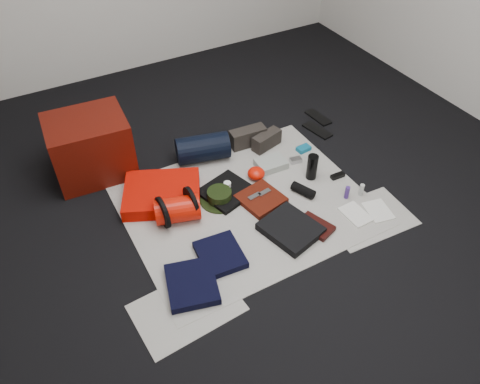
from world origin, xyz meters
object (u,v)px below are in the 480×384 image
red_cabinet (91,147)px  paperback_book (315,226)px  compact_camera (296,160)px  sleeping_pad (162,194)px  navy_duffel (203,148)px  stuff_sack (177,210)px  water_bottle (312,167)px

red_cabinet → paperback_book: (1.08, -1.27, -0.20)m
paperback_book → compact_camera: bearing=46.9°
sleeping_pad → navy_duffel: (0.44, 0.26, 0.06)m
red_cabinet → compact_camera: size_ratio=6.16×
red_cabinet → sleeping_pad: bearing=-54.8°
stuff_sack → water_bottle: size_ratio=1.49×
sleeping_pad → water_bottle: size_ratio=2.65×
navy_duffel → paperback_book: 1.06m
navy_duffel → stuff_sack: bearing=-116.8°
navy_duffel → compact_camera: size_ratio=4.46×
navy_duffel → paperback_book: size_ratio=1.74×
red_cabinet → water_bottle: 1.59m
paperback_book → stuff_sack: bearing=125.9°
navy_duffel → red_cabinet: bearing=174.6°
red_cabinet → paperback_book: size_ratio=2.41×
red_cabinet → compact_camera: red_cabinet is taller
red_cabinet → water_bottle: red_cabinet is taller
red_cabinet → sleeping_pad: 0.63m
stuff_sack → navy_duffel: navy_duffel is taller
stuff_sack → navy_duffel: bearing=49.4°
sleeping_pad → paperback_book: bearing=-44.1°
stuff_sack → red_cabinet: bearing=113.7°
navy_duffel → paperback_book: bearing=-58.2°
sleeping_pad → red_cabinet: bearing=120.9°
water_bottle → red_cabinet: bearing=148.2°
sleeping_pad → compact_camera: (1.04, -0.11, -0.03)m
sleeping_pad → compact_camera: bearing=-6.3°
sleeping_pad → paperback_book: size_ratio=2.29×
compact_camera → water_bottle: bearing=-80.0°
red_cabinet → stuff_sack: (0.33, -0.76, -0.13)m
compact_camera → sleeping_pad: bearing=-176.1°
sleeping_pad → stuff_sack: stuff_sack is taller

